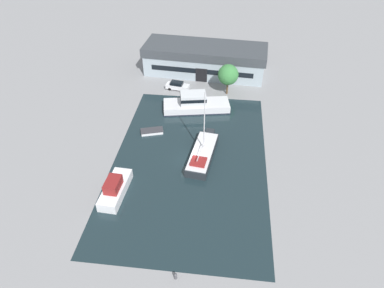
% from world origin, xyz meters
% --- Properties ---
extents(ground_plane, '(440.00, 440.00, 0.00)m').
position_xyz_m(ground_plane, '(0.00, 0.00, 0.00)').
color(ground_plane, gray).
extents(water_canal, '(23.07, 37.36, 0.01)m').
position_xyz_m(water_canal, '(0.00, 0.00, 0.00)').
color(water_canal, '#19282D').
rests_on(water_canal, ground).
extents(warehouse_building, '(26.42, 11.09, 6.02)m').
position_xyz_m(warehouse_building, '(-0.25, 29.41, 3.05)').
color(warehouse_building, '#99A8B2').
rests_on(warehouse_building, ground).
extents(quay_tree_near_building, '(3.96, 3.96, 6.15)m').
position_xyz_m(quay_tree_near_building, '(4.92, 20.68, 4.15)').
color(quay_tree_near_building, brown).
rests_on(quay_tree_near_building, ground).
extents(parked_car, '(4.86, 2.51, 1.67)m').
position_xyz_m(parked_car, '(-5.06, 21.23, 0.84)').
color(parked_car, silver).
rests_on(parked_car, ground).
extents(sailboat_moored, '(4.43, 11.19, 11.21)m').
position_xyz_m(sailboat_moored, '(1.86, 1.06, 0.74)').
color(sailboat_moored, '#23282D').
rests_on(sailboat_moored, water_canal).
extents(motor_cruiser, '(12.68, 6.34, 3.41)m').
position_xyz_m(motor_cruiser, '(-0.68, 14.27, 1.22)').
color(motor_cruiser, silver).
rests_on(motor_cruiser, water_canal).
extents(small_dinghy, '(4.09, 2.70, 0.59)m').
position_xyz_m(small_dinghy, '(-7.21, 6.28, 0.30)').
color(small_dinghy, white).
rests_on(small_dinghy, water_canal).
extents(cabin_boat, '(3.03, 7.31, 2.85)m').
position_xyz_m(cabin_boat, '(-9.30, -8.01, 1.04)').
color(cabin_boat, white).
rests_on(cabin_boat, water_canal).
extents(mooring_bollard, '(0.37, 0.37, 0.85)m').
position_xyz_m(mooring_bollard, '(0.74, -19.40, 0.45)').
color(mooring_bollard, '#47474C').
rests_on(mooring_bollard, ground).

